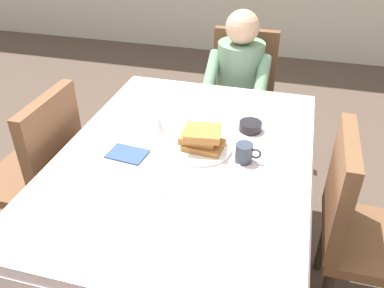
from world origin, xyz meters
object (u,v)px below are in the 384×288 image
object	(u,v)px
bowl_butter	(250,126)
fork_left_of_plate	(160,145)
chair_right_side	(356,221)
breakfast_stack	(202,138)
cup_coffee	(245,153)
knife_right_of_plate	(242,158)
plate_breakfast	(201,148)
dining_table_main	(185,171)
diner_person	(238,81)
syrup_pitcher	(158,124)
spoon_near_edge	(178,197)
chair_left_side	(41,166)
chair_diner	(241,90)

from	to	relation	value
bowl_butter	fork_left_of_plate	xyz separation A→B (m)	(-0.38, -0.25, -0.02)
chair_right_side	breakfast_stack	distance (m)	0.76
bowl_butter	chair_right_side	bearing A→B (deg)	-28.81
cup_coffee	knife_right_of_plate	distance (m)	0.05
plate_breakfast	fork_left_of_plate	world-z (taller)	plate_breakfast
dining_table_main	diner_person	world-z (taller)	diner_person
syrup_pitcher	plate_breakfast	bearing A→B (deg)	-23.25
cup_coffee	spoon_near_edge	bearing A→B (deg)	-124.11
breakfast_stack	knife_right_of_plate	bearing A→B (deg)	-6.20
chair_left_side	cup_coffee	xyz separation A→B (m)	(1.03, 0.02, 0.25)
diner_person	syrup_pitcher	bearing A→B (deg)	73.47
diner_person	spoon_near_edge	xyz separation A→B (m)	(-0.02, -1.30, 0.07)
chair_left_side	plate_breakfast	bearing A→B (deg)	-85.86
cup_coffee	chair_right_side	bearing A→B (deg)	-2.29
dining_table_main	chair_diner	xyz separation A→B (m)	(0.07, 1.17, -0.12)
diner_person	syrup_pitcher	xyz separation A→B (m)	(-0.25, -0.85, 0.11)
cup_coffee	knife_right_of_plate	bearing A→B (deg)	124.44
diner_person	fork_left_of_plate	size ratio (longest dim) A/B	6.22
bowl_butter	breakfast_stack	bearing A→B (deg)	-129.80
chair_right_side	fork_left_of_plate	size ratio (longest dim) A/B	5.17
fork_left_of_plate	plate_breakfast	bearing A→B (deg)	-82.28
cup_coffee	dining_table_main	bearing A→B (deg)	-175.58
knife_right_of_plate	spoon_near_edge	xyz separation A→B (m)	(-0.19, -0.33, 0.00)
plate_breakfast	dining_table_main	bearing A→B (deg)	-134.74
chair_diner	spoon_near_edge	bearing A→B (deg)	89.28
diner_person	chair_right_side	world-z (taller)	diner_person
cup_coffee	bowl_butter	distance (m)	0.27
plate_breakfast	fork_left_of_plate	xyz separation A→B (m)	(-0.19, -0.02, -0.01)
bowl_butter	cup_coffee	bearing A→B (deg)	-87.42
knife_right_of_plate	dining_table_main	bearing A→B (deg)	100.47
dining_table_main	chair_left_side	xyz separation A→B (m)	(-0.77, 0.00, -0.12)
dining_table_main	chair_diner	bearing A→B (deg)	86.37
syrup_pitcher	knife_right_of_plate	distance (m)	0.45
spoon_near_edge	dining_table_main	bearing A→B (deg)	84.19
chair_right_side	breakfast_stack	bearing A→B (deg)	-94.87
fork_left_of_plate	chair_diner	bearing A→B (deg)	-8.56
plate_breakfast	bowl_butter	size ratio (longest dim) A/B	2.55
dining_table_main	diner_person	distance (m)	1.02
breakfast_stack	fork_left_of_plate	bearing A→B (deg)	-174.04
cup_coffee	knife_right_of_plate	size ratio (longest dim) A/B	0.57
dining_table_main	bowl_butter	size ratio (longest dim) A/B	13.85
breakfast_stack	knife_right_of_plate	size ratio (longest dim) A/B	1.00
chair_diner	bowl_butter	xyz separation A→B (m)	(0.18, -0.88, 0.23)
plate_breakfast	cup_coffee	world-z (taller)	cup_coffee
chair_right_side	fork_left_of_plate	bearing A→B (deg)	-92.54
breakfast_stack	knife_right_of_plate	distance (m)	0.20
dining_table_main	fork_left_of_plate	bearing A→B (deg)	162.95
chair_left_side	cup_coffee	size ratio (longest dim) A/B	8.23
dining_table_main	chair_diner	distance (m)	1.18
breakfast_stack	cup_coffee	xyz separation A→B (m)	(0.20, -0.04, -0.02)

